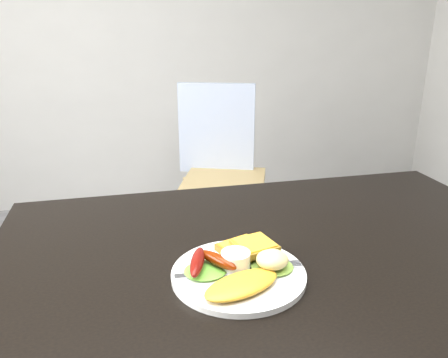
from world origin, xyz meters
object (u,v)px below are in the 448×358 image
dining_chair (224,183)px  person (151,150)px  dining_table (283,259)px  plate (239,274)px

dining_chair → person: bearing=-99.5°
dining_table → plate: 0.14m
dining_table → plate: plate is taller
person → plate: person is taller
dining_chair → dining_table: bearing=-77.2°
dining_chair → plate: 1.37m
person → plate: size_ratio=6.68×
dining_chair → person: size_ratio=0.24×
dining_table → plate: bearing=-146.8°
dining_chair → plate: bearing=-81.7°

